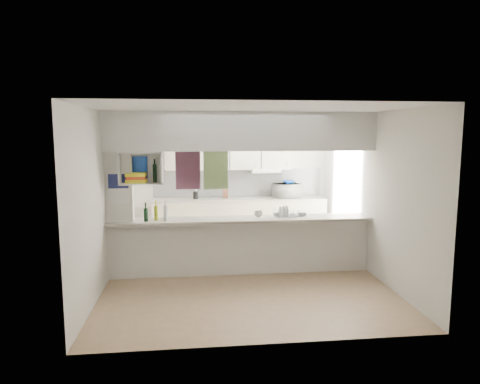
{
  "coord_description": "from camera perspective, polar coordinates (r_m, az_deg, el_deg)",
  "views": [
    {
      "loc": [
        -0.78,
        -6.71,
        2.26
      ],
      "look_at": [
        0.03,
        0.5,
        1.27
      ],
      "focal_mm": 32.0,
      "sensor_mm": 36.0,
      "label": 1
    }
  ],
  "objects": [
    {
      "name": "wall_left",
      "position": [
        6.91,
        -17.35,
        -0.62
      ],
      "size": [
        0.0,
        4.8,
        4.8
      ],
      "primitive_type": "plane",
      "rotation": [
        1.57,
        0.0,
        1.57
      ],
      "color": "silver",
      "rests_on": "floor"
    },
    {
      "name": "microwave",
      "position": [
        9.13,
        6.33,
        0.19
      ],
      "size": [
        0.62,
        0.51,
        0.3
      ],
      "primitive_type": "imported",
      "rotation": [
        0.0,
        0.0,
        3.45
      ],
      "color": "white",
      "rests_on": "bench_top"
    },
    {
      "name": "utensil_jar",
      "position": [
        8.95,
        -5.93,
        -0.42
      ],
      "size": [
        0.11,
        0.11,
        0.15
      ],
      "primitive_type": "cylinder",
      "color": "black",
      "rests_on": "bench_top"
    },
    {
      "name": "cubby_shelf",
      "position": [
        6.72,
        -13.13,
        2.83
      ],
      "size": [
        0.65,
        0.35,
        0.5
      ],
      "color": "white",
      "rests_on": "bulkhead"
    },
    {
      "name": "kitchen_run",
      "position": [
        9.02,
        -0.34,
        -1.42
      ],
      "size": [
        3.6,
        0.63,
        2.24
      ],
      "color": "beige",
      "rests_on": "floor"
    },
    {
      "name": "cup",
      "position": [
        6.89,
        2.47,
        -2.93
      ],
      "size": [
        0.16,
        0.16,
        0.1
      ],
      "primitive_type": "imported",
      "rotation": [
        0.0,
        0.0,
        0.27
      ],
      "color": "white",
      "rests_on": "dish_rack"
    },
    {
      "name": "dish_rack",
      "position": [
        7.0,
        6.12,
        -2.72
      ],
      "size": [
        0.38,
        0.29,
        0.19
      ],
      "rotation": [
        0.0,
        0.0,
        0.07
      ],
      "color": "silver",
      "rests_on": "breakfast_bar"
    },
    {
      "name": "ceiling",
      "position": [
        6.77,
        0.23,
        10.61
      ],
      "size": [
        4.8,
        4.8,
        0.0
      ],
      "primitive_type": "plane",
      "color": "white",
      "rests_on": "wall_back"
    },
    {
      "name": "floor",
      "position": [
        7.13,
        0.22,
        -10.76
      ],
      "size": [
        4.8,
        4.8,
        0.0
      ],
      "primitive_type": "plane",
      "color": "#9F7B5C",
      "rests_on": "ground"
    },
    {
      "name": "wine_bottles",
      "position": [
        6.77,
        -11.11,
        -2.81
      ],
      "size": [
        0.37,
        0.15,
        0.33
      ],
      "color": "black",
      "rests_on": "breakfast_bar"
    },
    {
      "name": "wall_back",
      "position": [
        9.2,
        -1.51,
        1.74
      ],
      "size": [
        4.2,
        0.0,
        4.2
      ],
      "primitive_type": "plane",
      "rotation": [
        1.57,
        0.0,
        0.0
      ],
      "color": "silver",
      "rests_on": "floor"
    },
    {
      "name": "bowl",
      "position": [
        9.11,
        6.5,
        1.32
      ],
      "size": [
        0.26,
        0.26,
        0.06
      ],
      "primitive_type": "imported",
      "color": "navy",
      "rests_on": "microwave"
    },
    {
      "name": "wall_right",
      "position": [
        7.37,
        16.67,
        -0.09
      ],
      "size": [
        0.0,
        4.8,
        4.8
      ],
      "primitive_type": "plane",
      "rotation": [
        1.57,
        0.0,
        -1.57
      ],
      "color": "silver",
      "rests_on": "floor"
    },
    {
      "name": "knife_block",
      "position": [
        9.0,
        -1.96,
        -0.14
      ],
      "size": [
        0.11,
        0.09,
        0.21
      ],
      "primitive_type": "cube",
      "rotation": [
        0.0,
        0.0,
        -0.05
      ],
      "color": "#502C1B",
      "rests_on": "bench_top"
    },
    {
      "name": "plastic_tubs",
      "position": [
        7.09,
        6.43,
        -2.95
      ],
      "size": [
        0.55,
        0.22,
        0.07
      ],
      "color": "silver",
      "rests_on": "breakfast_bar"
    },
    {
      "name": "servery_partition",
      "position": [
        6.77,
        -1.24,
        2.63
      ],
      "size": [
        4.2,
        0.5,
        2.6
      ],
      "color": "silver",
      "rests_on": "floor"
    }
  ]
}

